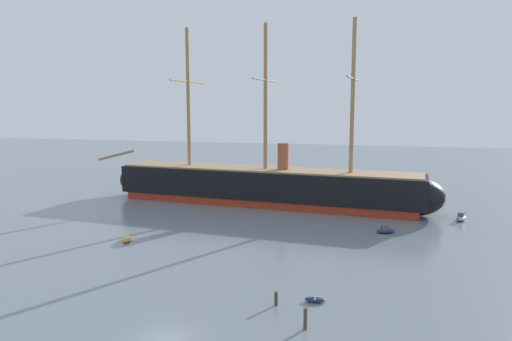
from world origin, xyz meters
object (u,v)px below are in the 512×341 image
object	(u,v)px
dinghy_foreground_right	(315,300)
mooring_piling_left_pair	(276,299)
dinghy_mid_left	(127,239)
motorboat_alongside_stern	(386,230)
tall_ship	(265,186)
motorboat_far_right	(461,217)
motorboat_far_left	(157,197)
sailboat_distant_centre	(317,193)
mooring_piling_nearest	(305,319)

from	to	relation	value
dinghy_foreground_right	mooring_piling_left_pair	world-z (taller)	mooring_piling_left_pair
dinghy_mid_left	motorboat_alongside_stern	world-z (taller)	motorboat_alongside_stern
dinghy_mid_left	tall_ship	bearing A→B (deg)	65.60
motorboat_alongside_stern	motorboat_far_right	world-z (taller)	motorboat_far_right
dinghy_mid_left	mooring_piling_left_pair	bearing A→B (deg)	-31.83
dinghy_mid_left	motorboat_far_left	world-z (taller)	motorboat_far_left
motorboat_far_left	motorboat_far_right	world-z (taller)	motorboat_far_right
dinghy_mid_left	motorboat_far_left	xyz separation A→B (m)	(-9.90, 29.16, 0.17)
motorboat_alongside_stern	sailboat_distant_centre	bearing A→B (deg)	116.94
motorboat_alongside_stern	motorboat_far_right	size ratio (longest dim) A/B	0.87
tall_ship	motorboat_alongside_stern	size ratio (longest dim) A/B	22.56
motorboat_far_right	sailboat_distant_centre	world-z (taller)	sailboat_distant_centre
dinghy_foreground_right	motorboat_far_left	xyz separation A→B (m)	(-38.92, 43.19, 0.23)
tall_ship	mooring_piling_nearest	bearing A→B (deg)	-72.64
motorboat_far_right	mooring_piling_nearest	bearing A→B (deg)	-113.61
motorboat_far_right	mooring_piling_nearest	distance (m)	49.62
dinghy_foreground_right	dinghy_mid_left	size ratio (longest dim) A/B	0.77
mooring_piling_left_pair	motorboat_far_right	bearing A→B (deg)	60.49
tall_ship	sailboat_distant_centre	bearing A→B (deg)	53.75
motorboat_alongside_stern	mooring_piling_nearest	distance (m)	34.55
motorboat_alongside_stern	tall_ship	bearing A→B (deg)	145.28
dinghy_foreground_right	sailboat_distant_centre	bearing A→B (deg)	97.06
motorboat_far_right	mooring_piling_left_pair	xyz separation A→B (m)	(-23.38, -41.31, 0.19)
dinghy_mid_left	motorboat_alongside_stern	size ratio (longest dim) A/B	0.87
tall_ship	mooring_piling_left_pair	distance (m)	47.05
tall_ship	motorboat_alongside_stern	bearing A→B (deg)	-34.72
mooring_piling_nearest	motorboat_alongside_stern	bearing A→B (deg)	77.86
dinghy_foreground_right	motorboat_alongside_stern	world-z (taller)	motorboat_alongside_stern
motorboat_far_right	sailboat_distant_centre	bearing A→B (deg)	149.09
mooring_piling_nearest	motorboat_far_left	bearing A→B (deg)	128.34
tall_ship	motorboat_far_left	world-z (taller)	tall_ship
dinghy_mid_left	motorboat_alongside_stern	bearing A→B (deg)	20.93
tall_ship	dinghy_foreground_right	bearing A→B (deg)	-70.35
motorboat_alongside_stern	motorboat_far_right	xyz separation A→B (m)	(12.61, 11.69, 0.06)
mooring_piling_nearest	dinghy_foreground_right	bearing A→B (deg)	89.12
motorboat_alongside_stern	mooring_piling_nearest	world-z (taller)	mooring_piling_nearest
motorboat_alongside_stern	motorboat_far_right	distance (m)	17.19
motorboat_far_left	mooring_piling_left_pair	bearing A→B (deg)	-51.83
motorboat_far_right	mooring_piling_left_pair	size ratio (longest dim) A/B	2.66
tall_ship	motorboat_alongside_stern	world-z (taller)	tall_ship
dinghy_foreground_right	motorboat_far_left	bearing A→B (deg)	132.03
sailboat_distant_centre	motorboat_far_right	bearing A→B (deg)	-30.91
tall_ship	dinghy_mid_left	bearing A→B (deg)	-114.40
tall_ship	dinghy_foreground_right	xyz separation A→B (m)	(15.58, -43.64, -3.55)
motorboat_far_left	sailboat_distant_centre	size ratio (longest dim) A/B	0.62
dinghy_foreground_right	motorboat_far_right	world-z (taller)	motorboat_far_right
dinghy_foreground_right	mooring_piling_nearest	bearing A→B (deg)	-90.88
dinghy_mid_left	sailboat_distant_centre	bearing A→B (deg)	61.91
dinghy_mid_left	motorboat_far_right	distance (m)	55.08
dinghy_foreground_right	motorboat_far_right	distance (m)	44.23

